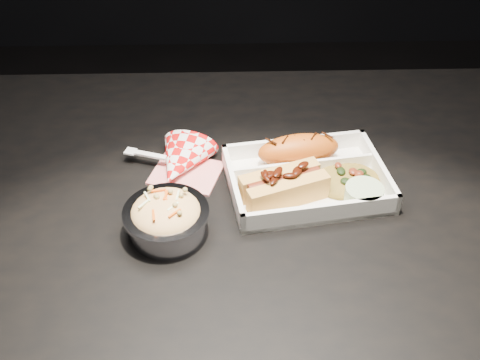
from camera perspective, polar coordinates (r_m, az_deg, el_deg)
name	(u,v)px	position (r m, az deg, el deg)	size (l,w,h in m)	color
dining_table	(255,236)	(1.03, 1.47, -5.30)	(1.20, 0.80, 0.75)	black
food_tray	(306,182)	(0.98, 6.29, -0.16)	(0.27, 0.22, 0.04)	white
fried_pastry	(299,150)	(1.01, 5.57, 2.86)	(0.14, 0.06, 0.05)	#C35513
hotdog	(284,185)	(0.94, 4.17, -0.45)	(0.14, 0.10, 0.06)	gold
fried_rice_mound	(348,175)	(0.98, 10.17, 0.43)	(0.11, 0.09, 0.03)	olive
cupcake_liner	(364,195)	(0.95, 11.66, -1.43)	(0.06, 0.06, 0.03)	#ADC494
foil_coleslaw_cup	(166,217)	(0.89, -7.00, -3.50)	(0.13, 0.13, 0.07)	silver
napkin_fork	(180,163)	(1.01, -5.70, 1.66)	(0.17, 0.14, 0.10)	red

